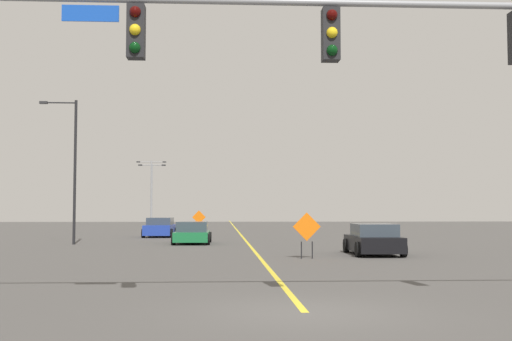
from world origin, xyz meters
name	(u,v)px	position (x,y,z in m)	size (l,w,h in m)	color
ground	(305,313)	(0.00, 0.00, 0.00)	(192.99, 192.99, 0.00)	#4C4947
road_centre_stripe	(236,229)	(0.00, 53.61, 0.00)	(0.16, 107.21, 0.01)	yellow
traffic_signal_assembly	(428,54)	(2.48, -0.02, 5.07)	(15.37, 0.44, 6.63)	gray
street_lamp_far_right	(152,190)	(-9.18, 59.92, 4.21)	(3.00, 0.24, 7.05)	gray
street_lamp_far_left	(72,164)	(-10.16, 25.46, 4.60)	(2.16, 0.24, 8.32)	black
street_lamp_mid_right	(151,187)	(-10.10, 68.01, 4.75)	(3.62, 0.24, 8.00)	gray
construction_sign_left_lane	(199,219)	(-3.38, 41.33, 1.24)	(1.11, 0.16, 1.93)	orange
construction_sign_left_shoulder	(307,229)	(1.87, 13.87, 1.18)	(1.16, 0.13, 1.87)	orange
car_black_mid	(374,240)	(5.12, 16.00, 0.65)	(2.21, 4.39, 1.36)	black
car_green_distant	(192,233)	(-3.27, 26.07, 0.62)	(2.21, 4.36, 1.29)	#196B38
car_blue_passing	(160,228)	(-6.03, 35.58, 0.67)	(2.31, 4.06, 1.41)	#1E389E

